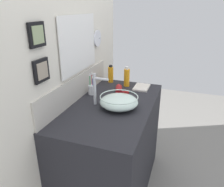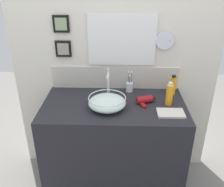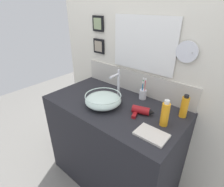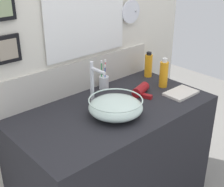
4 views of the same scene
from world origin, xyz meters
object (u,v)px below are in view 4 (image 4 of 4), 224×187
Objects in this scene: toothbrush_cup at (104,82)px; hand_towel at (181,93)px; hair_drier at (142,89)px; shampoo_bottle at (164,74)px; faucet at (94,80)px; glass_bowl_sink at (116,107)px; soap_dispenser at (148,65)px.

toothbrush_cup is 0.52m from hand_towel.
hair_drier is 0.20m from shampoo_bottle.
glass_bowl_sink is at bearing -90.00° from faucet.
toothbrush_cup is at bearing 59.39° from glass_bowl_sink.
faucet is (0.00, 0.20, 0.10)m from glass_bowl_sink.
faucet is 0.54m from shampoo_bottle.
faucet is 1.42× the size of hair_drier.
shampoo_bottle is at bearing -36.98° from toothbrush_cup.
hair_drier is 0.26m from toothbrush_cup.
glass_bowl_sink is at bearing 171.35° from hand_towel.
glass_bowl_sink is 0.34m from hair_drier.
hair_drier is at bearing 135.75° from hand_towel.
hair_drier is 0.89× the size of hand_towel.
faucet is at bearing 163.93° from hair_drier.
glass_bowl_sink reaches higher than hand_towel.
soap_dispenser reaches higher than hand_towel.
faucet is 1.31× the size of toothbrush_cup.
faucet is 1.31× the size of shampoo_bottle.
faucet is 0.26m from toothbrush_cup.
glass_bowl_sink is 0.22m from faucet.
soap_dispenser is (0.26, 0.18, 0.06)m from hair_drier.
faucet is at bearing -171.82° from soap_dispenser.
shampoo_bottle is at bearing 8.98° from glass_bowl_sink.
shampoo_bottle is 1.09× the size of soap_dispenser.
hair_drier is 0.32m from soap_dispenser.
hand_towel is at bearing -51.95° from toothbrush_cup.
shampoo_bottle is 0.96× the size of hand_towel.
toothbrush_cup reaches higher than hair_drier.
faucet reaches higher than toothbrush_cup.
faucet reaches higher than hair_drier.
faucet reaches higher than hand_towel.
glass_bowl_sink is 0.38m from toothbrush_cup.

